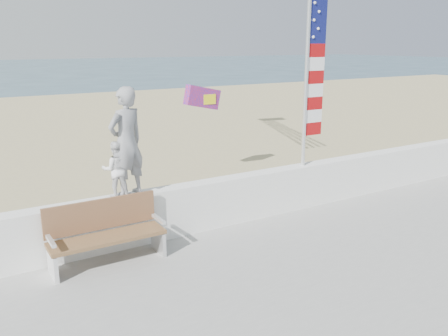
{
  "coord_description": "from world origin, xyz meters",
  "views": [
    {
      "loc": [
        -4.17,
        -5.36,
        3.57
      ],
      "look_at": [
        0.2,
        1.8,
        1.35
      ],
      "focal_mm": 38.0,
      "sensor_mm": 36.0,
      "label": 1
    }
  ],
  "objects_px": {
    "flag": "(311,72)",
    "adult": "(126,142)",
    "child": "(116,169)",
    "bench": "(105,232)"
  },
  "relations": [
    {
      "from": "child",
      "to": "bench",
      "type": "height_order",
      "value": "child"
    },
    {
      "from": "adult",
      "to": "flag",
      "type": "relative_size",
      "value": 0.52
    },
    {
      "from": "adult",
      "to": "child",
      "type": "height_order",
      "value": "adult"
    },
    {
      "from": "bench",
      "to": "flag",
      "type": "relative_size",
      "value": 0.51
    },
    {
      "from": "adult",
      "to": "child",
      "type": "distance_m",
      "value": 0.48
    },
    {
      "from": "adult",
      "to": "bench",
      "type": "bearing_deg",
      "value": 18.4
    },
    {
      "from": "adult",
      "to": "bench",
      "type": "height_order",
      "value": "adult"
    },
    {
      "from": "flag",
      "to": "adult",
      "type": "bearing_deg",
      "value": 180.0
    },
    {
      "from": "child",
      "to": "bench",
      "type": "bearing_deg",
      "value": 65.01
    },
    {
      "from": "child",
      "to": "flag",
      "type": "relative_size",
      "value": 0.27
    }
  ]
}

